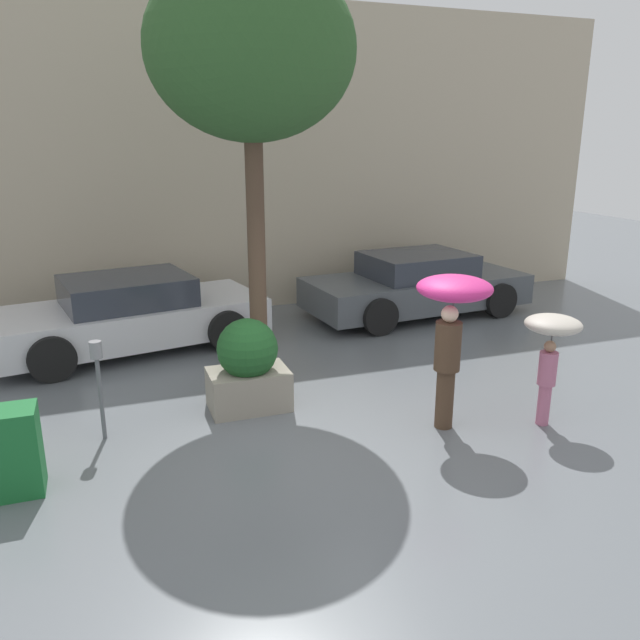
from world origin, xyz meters
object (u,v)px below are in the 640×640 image
at_px(person_child, 551,339).
at_px(street_tree, 251,52).
at_px(parking_meter, 98,369).
at_px(newspaper_box, 14,451).
at_px(parked_car_far, 416,285).
at_px(planter_box, 248,366).
at_px(parked_car_near, 129,315).
at_px(person_adult, 452,311).

bearing_deg(person_child, street_tree, 92.71).
height_order(parking_meter, newspaper_box, parking_meter).
distance_m(person_child, parked_car_far, 5.12).
bearing_deg(street_tree, newspaper_box, -142.97).
xyz_separation_m(planter_box, person_child, (3.38, -1.65, 0.51)).
relative_size(parked_car_far, street_tree, 0.80).
bearing_deg(street_tree, parked_car_near, 131.97).
xyz_separation_m(planter_box, person_adult, (2.20, -1.29, 0.87)).
xyz_separation_m(parked_car_near, street_tree, (1.75, -1.94, 3.92)).
bearing_deg(parked_car_near, parking_meter, 160.39).
bearing_deg(planter_box, parked_car_near, 113.21).
height_order(parked_car_near, street_tree, street_tree).
relative_size(planter_box, parked_car_near, 0.26).
xyz_separation_m(person_adult, parked_car_far, (2.04, 4.66, -0.87)).
bearing_deg(newspaper_box, parking_meter, 48.07).
relative_size(parked_car_near, parking_meter, 3.86).
distance_m(planter_box, parking_meter, 1.86).
height_order(person_adult, street_tree, street_tree).
xyz_separation_m(person_child, street_tree, (-2.95, 2.77, 3.41)).
xyz_separation_m(person_adult, street_tree, (-1.77, 2.41, 3.04)).
distance_m(parked_car_far, street_tree, 5.91).
bearing_deg(person_adult, planter_box, 106.73).
bearing_deg(newspaper_box, parked_car_near, 72.51).
bearing_deg(parking_meter, newspaper_box, -131.93).
xyz_separation_m(parked_car_far, street_tree, (-3.81, -2.25, 3.92)).
distance_m(planter_box, parked_car_near, 3.33).
height_order(parked_car_far, parking_meter, parked_car_far).
bearing_deg(planter_box, parking_meter, -171.26).
bearing_deg(newspaper_box, parked_car_far, 33.61).
bearing_deg(planter_box, street_tree, 68.85).
distance_m(person_adult, street_tree, 4.26).
xyz_separation_m(parked_car_far, newspaper_box, (-6.90, -4.59, -0.14)).
bearing_deg(parked_car_near, person_child, -146.05).
bearing_deg(parked_car_far, street_tree, 115.28).
height_order(planter_box, street_tree, street_tree).
relative_size(planter_box, person_adult, 0.65).
relative_size(person_adult, parked_car_far, 0.41).
bearing_deg(planter_box, person_adult, -30.32).
xyz_separation_m(person_child, newspaper_box, (-6.04, 0.43, -0.64)).
distance_m(person_child, parked_car_near, 6.67).
bearing_deg(street_tree, person_adult, -53.73).
bearing_deg(newspaper_box, street_tree, 37.03).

